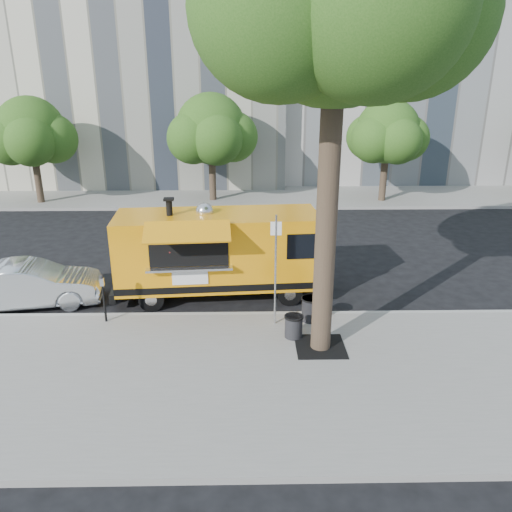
{
  "coord_description": "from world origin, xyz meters",
  "views": [
    {
      "loc": [
        0.84,
        -13.49,
        6.4
      ],
      "look_at": [
        1.08,
        0.0,
        1.51
      ],
      "focal_mm": 35.0,
      "sensor_mm": 36.0,
      "label": 1
    }
  ],
  "objects": [
    {
      "name": "building_mid",
      "position": [
        12.0,
        23.0,
        10.0
      ],
      "size": [
        20.0,
        14.0,
        20.0
      ],
      "primitive_type": "cube",
      "color": "#ADA6A1",
      "rests_on": "ground"
    },
    {
      "name": "far_tree_b",
      "position": [
        -1.0,
        12.7,
        3.83
      ],
      "size": [
        3.6,
        3.6,
        5.5
      ],
      "color": "#33261C",
      "rests_on": "far_sidewalk"
    },
    {
      "name": "curb",
      "position": [
        0.0,
        -0.93,
        0.07
      ],
      "size": [
        60.0,
        0.14,
        0.16
      ],
      "primitive_type": "cube",
      "color": "#999993",
      "rests_on": "ground"
    },
    {
      "name": "sedan",
      "position": [
        -5.52,
        0.0,
        0.66
      ],
      "size": [
        4.2,
        2.07,
        1.32
      ],
      "primitive_type": "imported",
      "rotation": [
        0.0,
        0.0,
        1.74
      ],
      "color": "silver",
      "rests_on": "ground"
    },
    {
      "name": "sign_post",
      "position": [
        1.55,
        -1.55,
        1.85
      ],
      "size": [
        0.28,
        0.06,
        3.0
      ],
      "color": "silver",
      "rests_on": "sidewalk"
    },
    {
      "name": "ground",
      "position": [
        0.0,
        0.0,
        0.0
      ],
      "size": [
        120.0,
        120.0,
        0.0
      ],
      "primitive_type": "plane",
      "color": "black",
      "rests_on": "ground"
    },
    {
      "name": "tree_well",
      "position": [
        2.6,
        -2.8,
        0.15
      ],
      "size": [
        1.2,
        1.2,
        0.02
      ],
      "primitive_type": "cube",
      "color": "black",
      "rests_on": "sidewalk"
    },
    {
      "name": "far_sidewalk",
      "position": [
        0.0,
        13.5,
        0.07
      ],
      "size": [
        60.0,
        5.0,
        0.15
      ],
      "primitive_type": "cube",
      "color": "gray",
      "rests_on": "ground"
    },
    {
      "name": "trash_bin_left",
      "position": [
        1.99,
        -2.29,
        0.46
      ],
      "size": [
        0.49,
        0.49,
        0.58
      ],
      "color": "black",
      "rests_on": "sidewalk"
    },
    {
      "name": "parking_meter",
      "position": [
        -3.0,
        -1.35,
        0.98
      ],
      "size": [
        0.11,
        0.11,
        1.33
      ],
      "color": "black",
      "rests_on": "sidewalk"
    },
    {
      "name": "far_tree_c",
      "position": [
        8.0,
        12.4,
        3.72
      ],
      "size": [
        3.24,
        3.24,
        5.21
      ],
      "color": "#33261C",
      "rests_on": "far_sidewalk"
    },
    {
      "name": "trash_bin_right",
      "position": [
        2.54,
        -1.38,
        0.5
      ],
      "size": [
        0.55,
        0.55,
        0.66
      ],
      "color": "black",
      "rests_on": "sidewalk"
    },
    {
      "name": "food_truck",
      "position": [
        -0.08,
        0.57,
        1.45
      ],
      "size": [
        6.4,
        3.24,
        3.08
      ],
      "rotation": [
        0.0,
        0.0,
        0.08
      ],
      "color": "orange",
      "rests_on": "ground"
    },
    {
      "name": "sidewalk",
      "position": [
        0.0,
        -4.0,
        0.07
      ],
      "size": [
        60.0,
        6.0,
        0.15
      ],
      "primitive_type": "cube",
      "color": "gray",
      "rests_on": "ground"
    },
    {
      "name": "far_tree_a",
      "position": [
        -10.0,
        12.3,
        3.78
      ],
      "size": [
        3.42,
        3.42,
        5.36
      ],
      "color": "#33261C",
      "rests_on": "far_sidewalk"
    }
  ]
}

